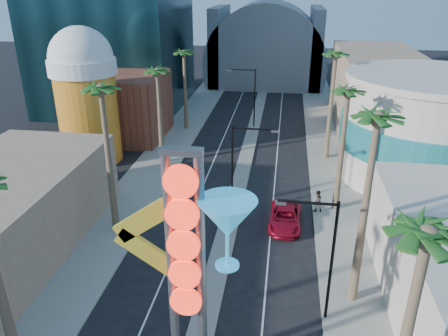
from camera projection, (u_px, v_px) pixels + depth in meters
sidewalk_west at (170, 146)px, 52.95m from camera, size 5.00×100.00×0.15m
sidewalk_east at (329, 155)px, 50.48m from camera, size 5.00×100.00×0.15m
median at (250, 142)px, 54.44m from camera, size 1.60×84.00×0.15m
brick_filler_west at (124, 106)px, 54.95m from camera, size 10.00×10.00×8.00m
filler_east at (374, 88)px, 59.44m from camera, size 10.00×20.00×10.00m
beer_mug at (85, 91)px, 46.28m from camera, size 7.00×7.00×14.50m
turquoise_building at (427, 129)px, 42.76m from camera, size 16.60×16.60×10.60m
canopy at (266, 60)px, 83.56m from camera, size 22.00×16.00×22.00m
neon_sign at (203, 258)px, 19.66m from camera, size 6.53×2.60×12.55m
streetlight_0 at (239, 162)px, 36.12m from camera, size 3.79×0.25×8.00m
streetlight_1 at (251, 92)px, 58.02m from camera, size 3.79×0.25×8.00m
streetlight_2 at (324, 251)px, 24.45m from camera, size 3.45×0.25×8.00m
palm_1 at (102, 100)px, 31.35m from camera, size 2.40×2.40×12.70m
palm_2 at (158, 78)px, 44.58m from camera, size 2.40×2.40×11.20m
palm_3 at (184, 58)px, 55.46m from camera, size 2.40×2.40×11.20m
palm_4 at (424, 253)px, 14.68m from camera, size 2.40×2.40×12.20m
palm_5 at (376, 132)px, 23.39m from camera, size 2.40×2.40×13.20m
palm_6 at (348, 100)px, 34.80m from camera, size 2.40×2.40×11.70m
palm_7 at (335, 62)px, 45.32m from camera, size 2.40×2.40×12.70m
red_pickup at (285, 217)px, 35.95m from camera, size 2.69×5.57×1.53m
pedestrian_b at (317, 201)px, 37.80m from camera, size 1.05×0.88×1.95m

